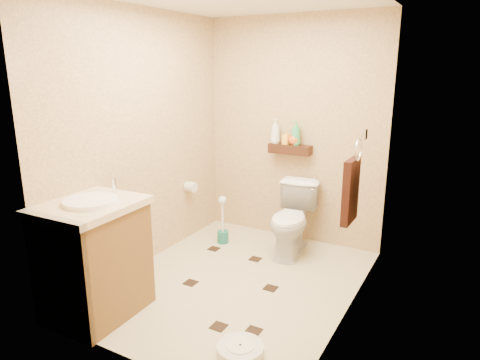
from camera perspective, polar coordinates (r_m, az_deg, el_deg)
The scene contains 17 objects.
ground at distance 3.95m, azimuth -0.56°, elevation -13.43°, with size 2.50×2.50×0.00m, color #BEB28B.
wall_back at distance 4.65m, azimuth 7.12°, elevation 6.44°, with size 2.00×0.04×2.40m, color tan.
wall_front at distance 2.57m, azimuth -14.64°, elevation -0.87°, with size 2.00×0.04×2.40m, color tan.
wall_left at distance 4.13m, azimuth -12.79°, elevation 5.11°, with size 0.04×2.50×2.40m, color tan.
wall_right at distance 3.18m, azimuth 15.25°, elevation 2.09°, with size 0.04×2.50×2.40m, color tan.
wall_shelf at distance 4.61m, azimuth 6.67°, elevation 4.11°, with size 0.46×0.14×0.10m, color #35180E.
floor_accents at distance 3.90m, azimuth -0.91°, elevation -13.84°, with size 1.15×1.28×0.01m.
toilet at distance 4.42m, azimuth 6.94°, elevation -5.26°, with size 0.41×0.71×0.72m, color white.
vanity at distance 3.49m, azimuth -18.87°, elevation -9.77°, with size 0.63×0.76×1.05m.
bathroom_scale at distance 3.10m, azimuth 0.03°, elevation -21.63°, with size 0.42×0.42×0.06m.
toilet_brush at distance 4.69m, azimuth -2.32°, elevation -6.21°, with size 0.12×0.12×0.53m.
towel_ring at distance 3.49m, azimuth 14.62°, elevation -1.04°, with size 0.12×0.30×0.76m.
toilet_paper at distance 4.71m, azimuth -6.58°, elevation -0.90°, with size 0.12×0.11×0.12m.
bottle_a at distance 4.65m, azimuth 4.75°, elevation 6.53°, with size 0.10×0.10×0.27m, color silver.
bottle_b at distance 4.61m, azimuth 6.19°, elevation 5.71°, with size 0.07×0.07×0.15m, color yellow.
bottle_c at distance 4.57m, azimuth 7.27°, elevation 5.64°, with size 0.12×0.12×0.16m, color #D25B18.
bottle_d at distance 4.56m, azimuth 7.47°, elevation 6.24°, with size 0.10×0.10×0.26m, color #3AAE5F.
Camera 1 is at (1.73, -3.02, 1.88)m, focal length 32.00 mm.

